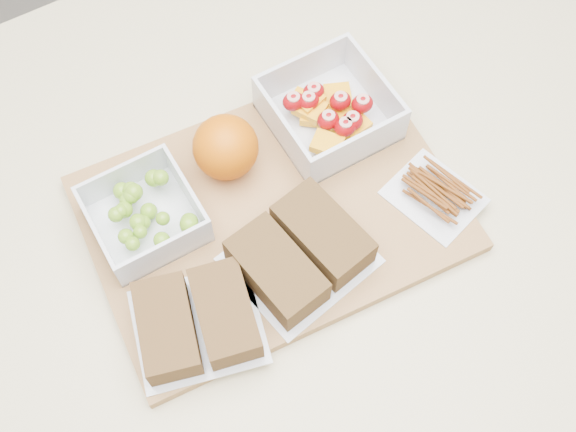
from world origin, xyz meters
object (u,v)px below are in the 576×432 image
grape_container (145,214)px  fruit_container (329,112)px  cutting_board (272,213)px  sandwich_bag_center (300,253)px  sandwich_bag_left (196,321)px  pretzel_bag (436,192)px  orange (226,147)px

grape_container → fruit_container: bearing=2.8°
cutting_board → sandwich_bag_center: bearing=-89.2°
grape_container → sandwich_bag_left: 0.14m
grape_container → pretzel_bag: 0.34m
cutting_board → fruit_container: bearing=35.3°
cutting_board → sandwich_bag_center: size_ratio=2.52×
fruit_container → sandwich_bag_left: fruit_container is taller
grape_container → pretzel_bag: size_ratio=0.95×
cutting_board → grape_container: 0.15m
grape_container → fruit_container: 0.25m
sandwich_bag_center → sandwich_bag_left: bearing=-175.0°
orange → sandwich_bag_center: size_ratio=0.46×
orange → grape_container: bearing=-169.4°
grape_container → sandwich_bag_left: bearing=-93.1°
grape_container → orange: size_ratio=1.49×
orange → sandwich_bag_left: (-0.12, -0.16, -0.02)m
sandwich_bag_left → pretzel_bag: bearing=0.3°
cutting_board → pretzel_bag: (0.17, -0.08, 0.02)m
orange → sandwich_bag_left: orange is taller
cutting_board → pretzel_bag: 0.19m
grape_container → pretzel_bag: grape_container is taller
sandwich_bag_center → pretzel_bag: 0.18m
cutting_board → sandwich_bag_left: bearing=-144.6°
sandwich_bag_left → pretzel_bag: size_ratio=1.32×
cutting_board → grape_container: grape_container is taller
sandwich_bag_left → pretzel_bag: 0.31m
cutting_board → sandwich_bag_left: (-0.14, -0.08, 0.03)m
pretzel_bag → sandwich_bag_center: bearing=176.8°
pretzel_bag → sandwich_bag_left: bearing=-179.7°
sandwich_bag_left → cutting_board: bearing=30.8°
fruit_container → sandwich_bag_center: bearing=-131.4°
fruit_container → sandwich_bag_center: fruit_container is taller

